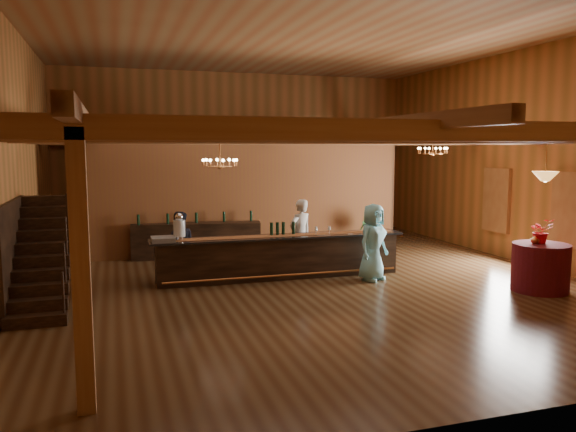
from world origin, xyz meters
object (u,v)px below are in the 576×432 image
object	(u,v)px
beverage_dispenser	(179,227)
raffle_drum	(374,225)
staff_second	(179,245)
guest	(373,242)
chandelier_left	(220,162)
backbar_shelf	(197,240)
chandelier_right	(432,150)
bartender	(300,235)
floor_plant	(366,230)
pendant_lamp	(545,176)
tasting_bar	(280,256)
round_table	(540,267)

from	to	relation	value
beverage_dispenser	raffle_drum	distance (m)	4.61
staff_second	guest	distance (m)	4.41
chandelier_left	staff_second	distance (m)	2.11
staff_second	chandelier_left	bearing A→B (deg)	-175.58
backbar_shelf	raffle_drum	bearing A→B (deg)	-28.49
chandelier_right	bartender	xyz separation A→B (m)	(-4.00, -0.66, -2.04)
floor_plant	pendant_lamp	bearing A→B (deg)	-75.06
tasting_bar	chandelier_left	distance (m)	2.56
guest	chandelier_left	bearing A→B (deg)	127.62
chandelier_right	chandelier_left	bearing A→B (deg)	-173.17
tasting_bar	beverage_dispenser	distance (m)	2.40
round_table	floor_plant	size ratio (longest dim) A/B	0.97
pendant_lamp	guest	size ratio (longest dim) A/B	0.52
tasting_bar	beverage_dispenser	world-z (taller)	beverage_dispenser
chandelier_right	guest	size ratio (longest dim) A/B	0.46
tasting_bar	pendant_lamp	distance (m)	5.90
tasting_bar	guest	distance (m)	2.14
bartender	staff_second	size ratio (longest dim) A/B	1.13
backbar_shelf	bartender	world-z (taller)	bartender
round_table	chandelier_right	world-z (taller)	chandelier_right
beverage_dispenser	floor_plant	xyz separation A→B (m)	(5.68, 2.58, -0.67)
chandelier_left	pendant_lamp	distance (m)	6.97
pendant_lamp	floor_plant	xyz separation A→B (m)	(-1.45, 5.42, -1.81)
backbar_shelf	round_table	size ratio (longest dim) A/B	2.98
beverage_dispenser	staff_second	xyz separation A→B (m)	(0.05, 0.56, -0.49)
chandelier_right	pendant_lamp	bearing A→B (deg)	-87.91
round_table	chandelier_left	size ratio (longest dim) A/B	1.44
chandelier_left	floor_plant	bearing A→B (deg)	23.99
backbar_shelf	pendant_lamp	bearing A→B (deg)	-32.31
beverage_dispenser	chandelier_right	world-z (taller)	chandelier_right
backbar_shelf	pendant_lamp	distance (m)	8.74
round_table	raffle_drum	bearing A→B (deg)	133.10
beverage_dispenser	staff_second	distance (m)	0.75
bartender	guest	bearing A→B (deg)	106.75
bartender	raffle_drum	bearing A→B (deg)	133.53
chandelier_left	staff_second	bearing A→B (deg)	176.40
raffle_drum	chandelier_left	xyz separation A→B (m)	(-3.60, 0.65, 1.49)
round_table	bartender	distance (m)	5.38
chandelier_right	floor_plant	xyz separation A→B (m)	(-1.30, 1.36, -2.32)
tasting_bar	round_table	xyz separation A→B (m)	(4.85, -2.76, 0.00)
round_table	beverage_dispenser	bearing A→B (deg)	158.25
backbar_shelf	chandelier_right	xyz separation A→B (m)	(6.20, -1.63, 2.43)
tasting_bar	bartender	world-z (taller)	bartender
tasting_bar	backbar_shelf	xyz separation A→B (m)	(-1.50, 2.92, -0.01)
pendant_lamp	staff_second	world-z (taller)	pendant_lamp
pendant_lamp	guest	bearing A→B (deg)	146.67
backbar_shelf	floor_plant	world-z (taller)	floor_plant
chandelier_right	floor_plant	size ratio (longest dim) A/B	0.67
staff_second	tasting_bar	bearing A→B (deg)	172.00
raffle_drum	staff_second	size ratio (longest dim) A/B	0.22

